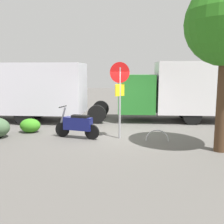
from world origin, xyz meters
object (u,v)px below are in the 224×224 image
Objects in this scene: box_truck_near at (178,89)px; motorcycle at (78,125)px; bike_rack_hoop at (157,141)px; box_truck_far at (20,89)px; stop_sign at (120,88)px.

motorcycle is at bearing 40.77° from box_truck_near.
motorcycle is at bearing -3.89° from bike_rack_hoop.
box_truck_near reaches higher than box_truck_far.
box_truck_far is 2.90× the size of stop_sign.
box_truck_near reaches higher than motorcycle.
bike_rack_hoop is at bearing 168.48° from stop_sign.
stop_sign reaches higher than motorcycle.
motorcycle is at bearing 2.90° from stop_sign.
box_truck_far is 4.98m from motorcycle.
bike_rack_hoop is at bearing -168.53° from motorcycle.
box_truck_near reaches higher than bike_rack_hoop.
stop_sign is 2.36m from bike_rack_hoop.
box_truck_near is 2.62× the size of stop_sign.
box_truck_far is 9.72× the size of bike_rack_hoop.
box_truck_far reaches higher than motorcycle.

